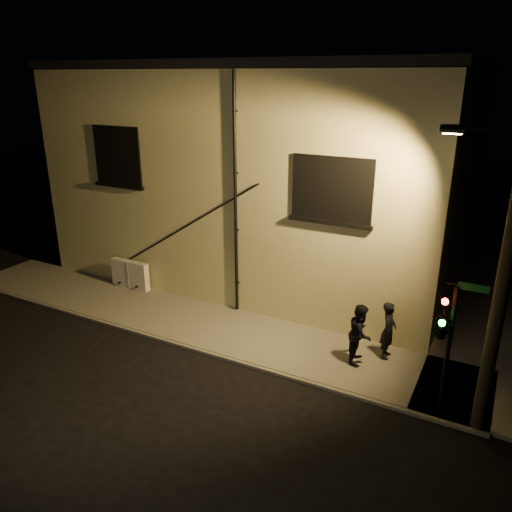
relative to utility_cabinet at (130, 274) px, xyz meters
The scene contains 8 objects.
ground 7.22m from the utility_cabinet, 22.07° to the right, with size 90.00×90.00×0.00m, color black.
sidewalk 8.08m from the utility_cabinet, 12.10° to the left, with size 21.00×16.00×0.12m.
building 8.17m from the utility_cabinet, 59.83° to the left, with size 16.20×12.23×8.80m.
utility_cabinet is the anchor object (origin of this frame).
pedestrian_a 10.55m from the utility_cabinet, ahead, with size 0.66×0.44×1.82m, color black.
pedestrian_b 9.91m from the utility_cabinet, ahead, with size 0.90×0.70×1.85m, color black.
traffic_signal 12.55m from the utility_cabinet, 10.87° to the right, with size 1.39×2.10×3.56m.
streetlamp_pole 13.92m from the utility_cabinet, 10.77° to the right, with size 2.06×1.40×7.77m.
Camera 1 is at (6.60, -11.43, 8.31)m, focal length 35.00 mm.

